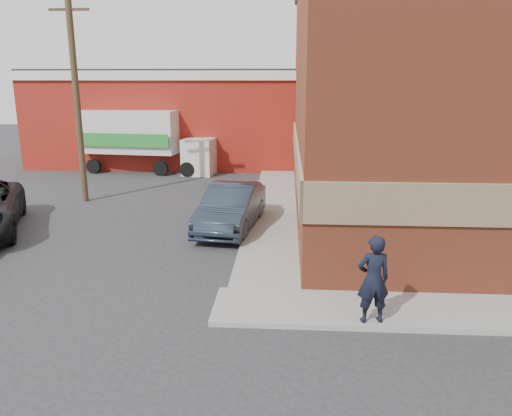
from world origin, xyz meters
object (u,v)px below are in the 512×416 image
(sedan, at_px, (231,207))
(brick_building, at_px, (480,89))
(box_truck, at_px, (143,137))
(man, at_px, (373,279))
(utility_pole, at_px, (76,87))
(warehouse, at_px, (174,116))

(sedan, bearing_deg, brick_building, 28.64)
(box_truck, bearing_deg, man, -53.87)
(brick_building, xyz_separation_m, sedan, (-9.30, -3.64, -3.91))
(man, bearing_deg, brick_building, -127.36)
(sedan, xyz_separation_m, box_truck, (-6.06, 10.56, 1.20))
(brick_building, relative_size, box_truck, 2.57)
(man, xyz_separation_m, box_truck, (-9.79, 17.47, 0.90))
(utility_pole, relative_size, man, 4.75)
(warehouse, height_order, box_truck, warehouse)
(man, relative_size, box_truck, 0.27)
(warehouse, bearing_deg, sedan, -70.45)
(sedan, distance_m, box_truck, 12.24)
(sedan, bearing_deg, box_truck, 127.09)
(brick_building, height_order, sedan, brick_building)
(utility_pole, relative_size, box_truck, 1.27)
(sedan, relative_size, box_truck, 0.66)
(utility_pole, bearing_deg, box_truck, 84.73)
(sedan, bearing_deg, utility_pole, 158.69)
(man, distance_m, sedan, 7.85)
(warehouse, xyz_separation_m, box_truck, (-0.86, -4.08, -0.85))
(brick_building, distance_m, box_truck, 17.06)
(box_truck, bearing_deg, brick_building, -17.39)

